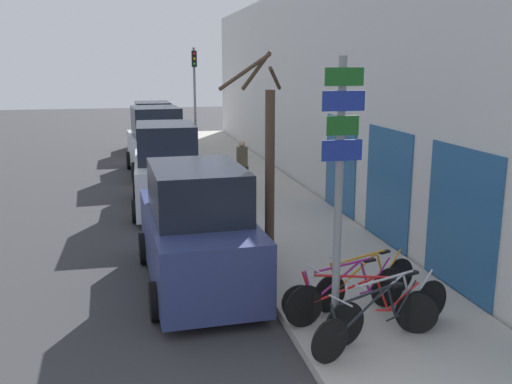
{
  "coord_description": "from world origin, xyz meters",
  "views": [
    {
      "loc": [
        -1.22,
        -3.23,
        4.01
      ],
      "look_at": [
        1.01,
        6.69,
        1.71
      ],
      "focal_mm": 40.0,
      "sensor_mm": 36.0,
      "label": 1
    }
  ],
  "objects_px": {
    "bicycle_1": "(389,309)",
    "parked_car_2": "(156,144)",
    "signpost": "(339,188)",
    "parked_car_3": "(153,129)",
    "street_tree": "(268,170)",
    "bicycle_3": "(348,293)",
    "bicycle_2": "(358,305)",
    "bicycle_4": "(366,281)",
    "pedestrian_near": "(242,162)",
    "bicycle_0": "(375,321)",
    "parked_car_0": "(197,231)",
    "parked_car_1": "(167,171)",
    "traffic_light": "(195,88)"
  },
  "relations": [
    {
      "from": "bicycle_3",
      "to": "bicycle_4",
      "type": "height_order",
      "value": "bicycle_3"
    },
    {
      "from": "bicycle_0",
      "to": "parked_car_2",
      "type": "distance_m",
      "value": 14.6
    },
    {
      "from": "traffic_light",
      "to": "bicycle_0",
      "type": "bearing_deg",
      "value": -88.49
    },
    {
      "from": "bicycle_3",
      "to": "bicycle_2",
      "type": "bearing_deg",
      "value": 164.64
    },
    {
      "from": "bicycle_1",
      "to": "bicycle_4",
      "type": "distance_m",
      "value": 1.13
    },
    {
      "from": "signpost",
      "to": "pedestrian_near",
      "type": "relative_size",
      "value": 2.53
    },
    {
      "from": "street_tree",
      "to": "bicycle_2",
      "type": "bearing_deg",
      "value": -76.18
    },
    {
      "from": "bicycle_0",
      "to": "bicycle_4",
      "type": "bearing_deg",
      "value": -40.51
    },
    {
      "from": "bicycle_3",
      "to": "bicycle_4",
      "type": "bearing_deg",
      "value": -62.53
    },
    {
      "from": "bicycle_3",
      "to": "traffic_light",
      "type": "bearing_deg",
      "value": -13.16
    },
    {
      "from": "bicycle_4",
      "to": "parked_car_3",
      "type": "relative_size",
      "value": 0.48
    },
    {
      "from": "bicycle_0",
      "to": "bicycle_3",
      "type": "bearing_deg",
      "value": -21.36
    },
    {
      "from": "signpost",
      "to": "parked_car_2",
      "type": "xyz_separation_m",
      "value": [
        -1.75,
        14.09,
        -1.25
      ]
    },
    {
      "from": "street_tree",
      "to": "parked_car_1",
      "type": "bearing_deg",
      "value": 104.9
    },
    {
      "from": "bicycle_4",
      "to": "pedestrian_near",
      "type": "relative_size",
      "value": 1.29
    },
    {
      "from": "pedestrian_near",
      "to": "street_tree",
      "type": "bearing_deg",
      "value": 80.81
    },
    {
      "from": "bicycle_0",
      "to": "parked_car_0",
      "type": "height_order",
      "value": "parked_car_0"
    },
    {
      "from": "bicycle_2",
      "to": "parked_car_3",
      "type": "height_order",
      "value": "parked_car_3"
    },
    {
      "from": "parked_car_1",
      "to": "bicycle_2",
      "type": "bearing_deg",
      "value": -74.08
    },
    {
      "from": "signpost",
      "to": "bicycle_2",
      "type": "height_order",
      "value": "signpost"
    },
    {
      "from": "parked_car_0",
      "to": "pedestrian_near",
      "type": "xyz_separation_m",
      "value": [
        2.25,
        7.06,
        0.04
      ]
    },
    {
      "from": "bicycle_1",
      "to": "bicycle_3",
      "type": "distance_m",
      "value": 0.77
    },
    {
      "from": "signpost",
      "to": "bicycle_4",
      "type": "relative_size",
      "value": 1.95
    },
    {
      "from": "signpost",
      "to": "parked_car_3",
      "type": "height_order",
      "value": "signpost"
    },
    {
      "from": "pedestrian_near",
      "to": "traffic_light",
      "type": "height_order",
      "value": "traffic_light"
    },
    {
      "from": "parked_car_3",
      "to": "street_tree",
      "type": "distance_m",
      "value": 16.87
    },
    {
      "from": "parked_car_0",
      "to": "bicycle_3",
      "type": "bearing_deg",
      "value": -48.95
    },
    {
      "from": "street_tree",
      "to": "bicycle_4",
      "type": "bearing_deg",
      "value": -58.24
    },
    {
      "from": "parked_car_3",
      "to": "traffic_light",
      "type": "relative_size",
      "value": 0.95
    },
    {
      "from": "bicycle_3",
      "to": "parked_car_0",
      "type": "bearing_deg",
      "value": 28.34
    },
    {
      "from": "parked_car_3",
      "to": "street_tree",
      "type": "bearing_deg",
      "value": -86.65
    },
    {
      "from": "parked_car_0",
      "to": "street_tree",
      "type": "bearing_deg",
      "value": 4.59
    },
    {
      "from": "bicycle_2",
      "to": "parked_car_1",
      "type": "bearing_deg",
      "value": 37.9
    },
    {
      "from": "bicycle_2",
      "to": "bicycle_3",
      "type": "xyz_separation_m",
      "value": [
        0.0,
        0.43,
        0.01
      ]
    },
    {
      "from": "bicycle_0",
      "to": "bicycle_2",
      "type": "distance_m",
      "value": 0.56
    },
    {
      "from": "parked_car_0",
      "to": "street_tree",
      "type": "xyz_separation_m",
      "value": [
        1.37,
        0.16,
        1.06
      ]
    },
    {
      "from": "bicycle_4",
      "to": "street_tree",
      "type": "bearing_deg",
      "value": 13.22
    },
    {
      "from": "signpost",
      "to": "parked_car_1",
      "type": "distance_m",
      "value": 8.98
    },
    {
      "from": "signpost",
      "to": "parked_car_2",
      "type": "distance_m",
      "value": 14.26
    },
    {
      "from": "signpost",
      "to": "bicycle_3",
      "type": "xyz_separation_m",
      "value": [
        0.45,
        0.66,
        -1.82
      ]
    },
    {
      "from": "bicycle_0",
      "to": "street_tree",
      "type": "distance_m",
      "value": 3.77
    },
    {
      "from": "signpost",
      "to": "bicycle_4",
      "type": "xyz_separation_m",
      "value": [
        0.95,
        1.11,
        -1.84
      ]
    },
    {
      "from": "pedestrian_near",
      "to": "street_tree",
      "type": "height_order",
      "value": "street_tree"
    },
    {
      "from": "parked_car_3",
      "to": "street_tree",
      "type": "relative_size",
      "value": 1.04
    },
    {
      "from": "parked_car_3",
      "to": "pedestrian_near",
      "type": "xyz_separation_m",
      "value": [
        2.24,
        -9.88,
        0.01
      ]
    },
    {
      "from": "parked_car_0",
      "to": "parked_car_1",
      "type": "distance_m",
      "value": 5.85
    },
    {
      "from": "bicycle_4",
      "to": "parked_car_1",
      "type": "xyz_separation_m",
      "value": [
        -2.7,
        7.61,
        0.56
      ]
    },
    {
      "from": "signpost",
      "to": "pedestrian_near",
      "type": "xyz_separation_m",
      "value": [
        0.64,
        9.93,
        -1.3
      ]
    },
    {
      "from": "bicycle_1",
      "to": "traffic_light",
      "type": "relative_size",
      "value": 0.49
    },
    {
      "from": "bicycle_1",
      "to": "parked_car_2",
      "type": "distance_m",
      "value": 14.36
    }
  ]
}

